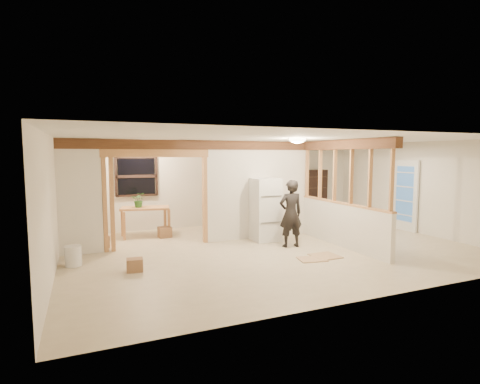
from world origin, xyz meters
name	(u,v)px	position (x,y,z in m)	size (l,w,h in m)	color
floor	(273,249)	(0.00, 0.00, -0.01)	(9.00, 6.50, 0.01)	beige
ceiling	(274,139)	(0.00, 0.00, 2.50)	(9.00, 6.50, 0.01)	white
wall_back	(224,184)	(0.00, 3.25, 1.25)	(9.00, 0.01, 2.50)	white
wall_front	(377,216)	(0.00, -3.25, 1.25)	(9.00, 0.01, 2.50)	white
wall_left	(52,205)	(-4.50, 0.00, 1.25)	(0.01, 6.50, 2.50)	white
wall_right	(419,188)	(4.50, 0.00, 1.25)	(0.01, 6.50, 2.50)	white
partition_left_stub	(80,197)	(-4.05, 1.20, 1.25)	(0.90, 0.12, 2.50)	silver
partition_center	(259,190)	(0.20, 1.20, 1.25)	(2.80, 0.12, 2.50)	silver
doorway_frame	(157,200)	(-2.40, 1.20, 1.10)	(2.46, 0.14, 2.20)	tan
header_beam_back	(214,145)	(-1.00, 1.20, 2.38)	(7.00, 0.18, 0.22)	brown
header_beam_right	(344,145)	(1.60, -0.40, 2.38)	(0.18, 3.30, 0.22)	brown
pony_wall	(341,225)	(1.60, -0.40, 0.50)	(0.12, 3.20, 1.00)	silver
stud_partition	(343,176)	(1.60, -0.40, 1.66)	(0.14, 3.20, 1.32)	tan
window_back	(137,176)	(-2.60, 3.17, 1.55)	(1.12, 0.10, 1.10)	black
french_door	(405,195)	(4.42, 0.40, 1.00)	(0.12, 0.86, 2.00)	white
ceiling_dome_main	(297,139)	(0.30, -0.50, 2.48)	(0.36, 0.36, 0.16)	#FFEABF
ceiling_dome_util	(144,142)	(-2.50, 2.30, 2.48)	(0.32, 0.32, 0.14)	#FFEABF
hanging_bulb	(170,153)	(-2.00, 1.60, 2.18)	(0.07, 0.07, 0.07)	#FFD88C
refrigerator	(265,209)	(0.21, 0.83, 0.78)	(0.64, 0.63, 1.56)	white
woman	(291,213)	(0.45, 0.00, 0.79)	(0.57, 0.38, 1.57)	#272223
work_table	(146,222)	(-2.49, 2.46, 0.39)	(1.24, 0.62, 0.78)	tan
potted_plant	(139,200)	(-2.65, 2.48, 0.98)	(0.35, 0.30, 0.39)	#2C6B26
shop_vac	(75,239)	(-4.20, 1.57, 0.26)	(0.40, 0.40, 0.52)	#A01D10
bookshelf	(315,194)	(3.18, 3.04, 0.82)	(0.82, 0.27, 1.64)	black
bucket	(73,256)	(-4.20, 0.30, 0.20)	(0.31, 0.31, 0.39)	white
box_util_a	(165,232)	(-2.06, 2.14, 0.14)	(0.32, 0.27, 0.27)	#A1734E
box_util_b	(101,242)	(-3.64, 1.58, 0.14)	(0.31, 0.31, 0.29)	#A1734E
box_front	(135,265)	(-3.15, -0.50, 0.12)	(0.29, 0.24, 0.24)	#A1734E
floor_panel_near	(325,256)	(0.71, -1.03, 0.01)	(0.54, 0.54, 0.02)	tan
floor_panel_far	(312,259)	(0.31, -1.12, 0.01)	(0.55, 0.44, 0.02)	tan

